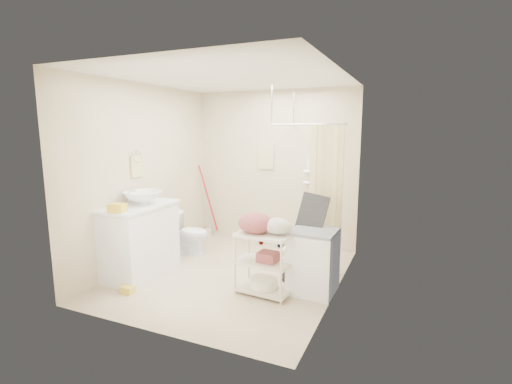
% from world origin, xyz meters
% --- Properties ---
extents(floor, '(3.20, 3.20, 0.00)m').
position_xyz_m(floor, '(0.00, 0.00, 0.00)').
color(floor, '#C4B293').
rests_on(floor, ground).
extents(ceiling, '(2.80, 3.20, 0.04)m').
position_xyz_m(ceiling, '(0.00, 0.00, 2.60)').
color(ceiling, silver).
rests_on(ceiling, ground).
extents(wall_back, '(2.80, 0.04, 2.60)m').
position_xyz_m(wall_back, '(0.00, 1.60, 1.30)').
color(wall_back, beige).
rests_on(wall_back, ground).
extents(wall_front, '(2.80, 0.04, 2.60)m').
position_xyz_m(wall_front, '(0.00, -1.60, 1.30)').
color(wall_front, beige).
rests_on(wall_front, ground).
extents(wall_left, '(0.04, 3.20, 2.60)m').
position_xyz_m(wall_left, '(-1.40, 0.00, 1.30)').
color(wall_left, beige).
rests_on(wall_left, ground).
extents(wall_right, '(0.04, 3.20, 2.60)m').
position_xyz_m(wall_right, '(1.40, 0.00, 1.30)').
color(wall_right, beige).
rests_on(wall_right, ground).
extents(vanity, '(0.65, 1.11, 0.96)m').
position_xyz_m(vanity, '(-1.16, -0.47, 0.48)').
color(vanity, silver).
rests_on(vanity, ground).
extents(sink, '(0.64, 0.64, 0.18)m').
position_xyz_m(sink, '(-1.13, -0.40, 1.05)').
color(sink, white).
rests_on(sink, vanity).
extents(counter_basket, '(0.22, 0.18, 0.11)m').
position_xyz_m(counter_basket, '(-1.08, -0.91, 1.02)').
color(counter_basket, gold).
rests_on(counter_basket, vanity).
extents(floor_basket, '(0.23, 0.18, 0.12)m').
position_xyz_m(floor_basket, '(-0.90, -1.01, 0.06)').
color(floor_basket, yellow).
rests_on(floor_basket, ground).
extents(toilet, '(0.67, 0.41, 0.66)m').
position_xyz_m(toilet, '(-1.04, 0.52, 0.33)').
color(toilet, white).
rests_on(toilet, ground).
extents(mop, '(0.15, 0.15, 1.31)m').
position_xyz_m(mop, '(-1.28, 1.51, 0.66)').
color(mop, '#B6111D').
rests_on(mop, ground).
extents(potted_plant_a, '(0.19, 0.16, 0.30)m').
position_xyz_m(potted_plant_a, '(-0.16, 1.40, 0.15)').
color(potted_plant_a, '#9B4D25').
rests_on(potted_plant_a, ground).
extents(potted_plant_b, '(0.19, 0.15, 0.34)m').
position_xyz_m(potted_plant_b, '(0.22, 1.39, 0.17)').
color(potted_plant_b, '#954622').
rests_on(potted_plant_b, ground).
extents(hanging_towel, '(0.28, 0.03, 0.42)m').
position_xyz_m(hanging_towel, '(-0.15, 1.58, 1.50)').
color(hanging_towel, beige).
rests_on(hanging_towel, wall_back).
extents(towel_ring, '(0.04, 0.22, 0.34)m').
position_xyz_m(towel_ring, '(-1.38, -0.20, 1.47)').
color(towel_ring, '#DCCA7C').
rests_on(towel_ring, wall_left).
extents(tp_holder, '(0.08, 0.12, 0.14)m').
position_xyz_m(tp_holder, '(-1.36, 0.05, 0.72)').
color(tp_holder, white).
rests_on(tp_holder, wall_left).
extents(shower, '(1.10, 1.10, 2.10)m').
position_xyz_m(shower, '(0.85, 1.05, 1.05)').
color(shower, white).
rests_on(shower, ground).
extents(shampoo_bottle_a, '(0.09, 0.09, 0.22)m').
position_xyz_m(shampoo_bottle_a, '(0.63, 1.50, 1.43)').
color(shampoo_bottle_a, silver).
rests_on(shampoo_bottle_a, shower).
extents(shampoo_bottle_b, '(0.10, 0.10, 0.17)m').
position_xyz_m(shampoo_bottle_b, '(0.73, 1.53, 1.41)').
color(shampoo_bottle_b, '#354A9B').
rests_on(shampoo_bottle_b, shower).
extents(washing_machine, '(0.54, 0.56, 0.77)m').
position_xyz_m(washing_machine, '(1.14, -0.07, 0.39)').
color(washing_machine, white).
rests_on(washing_machine, ground).
extents(laundry_rack, '(0.68, 0.44, 0.90)m').
position_xyz_m(laundry_rack, '(0.61, -0.36, 0.45)').
color(laundry_rack, beige).
rests_on(laundry_rack, ground).
extents(ironing_board, '(0.35, 0.13, 1.21)m').
position_xyz_m(ironing_board, '(1.00, 0.04, 0.61)').
color(ironing_board, black).
rests_on(ironing_board, ground).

